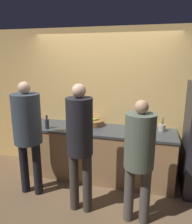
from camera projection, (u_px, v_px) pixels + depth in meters
ground_plane at (94, 188)px, 3.61m from camera, size 14.00×14.00×0.00m
wall_back at (104, 102)px, 3.97m from camera, size 5.20×0.06×2.60m
counter at (99, 153)px, 3.86m from camera, size 2.56×0.71×0.91m
person_left at (27, 127)px, 3.24m from camera, size 0.42×0.42×1.77m
person_center at (80, 139)px, 2.85m from camera, size 0.35×0.35×1.79m
person_right at (139, 152)px, 2.66m from camera, size 0.37×0.37×1.63m
fruit_bowl at (94, 123)px, 3.90m from camera, size 0.34×0.34×0.14m
utensil_crock at (162, 127)px, 3.61m from camera, size 0.11×0.11×0.24m
bottle_dark at (47, 123)px, 3.73m from camera, size 0.07×0.07×0.23m
cup_black at (133, 133)px, 3.41m from camera, size 0.09×0.09×0.08m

